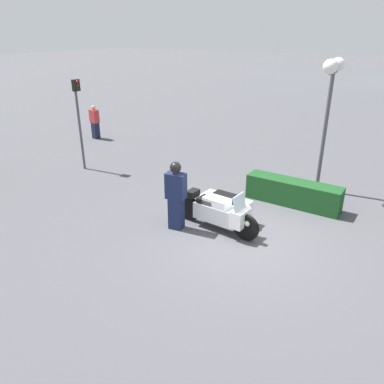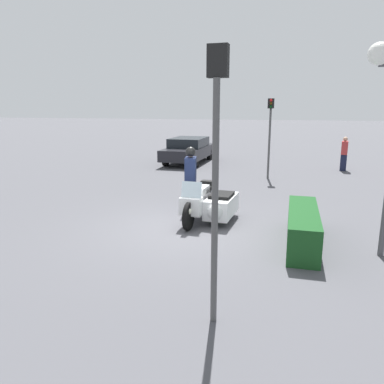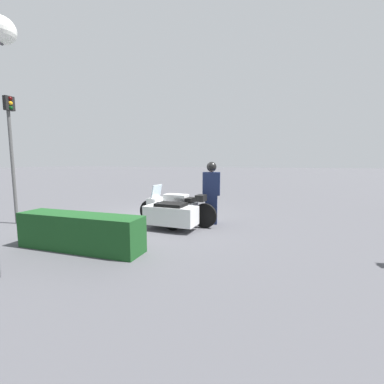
# 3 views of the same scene
# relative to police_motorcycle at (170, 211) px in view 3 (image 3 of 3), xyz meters

# --- Properties ---
(ground_plane) EXTENTS (160.00, 160.00, 0.00)m
(ground_plane) POSITION_rel_police_motorcycle_xyz_m (0.74, -0.45, -0.47)
(ground_plane) COLOR #4C4C51
(police_motorcycle) EXTENTS (2.47, 1.27, 1.17)m
(police_motorcycle) POSITION_rel_police_motorcycle_xyz_m (0.00, 0.00, 0.00)
(police_motorcycle) COLOR black
(police_motorcycle) RESTS_ON ground
(officer_rider) EXTENTS (0.55, 0.39, 1.86)m
(officer_rider) POSITION_rel_police_motorcycle_xyz_m (-0.99, -0.81, 0.51)
(officer_rider) COLOR #192347
(officer_rider) RESTS_ON ground
(hedge_bush_curbside) EXTENTS (2.82, 0.64, 0.76)m
(hedge_bush_curbside) POSITION_rel_police_motorcycle_xyz_m (1.10, 2.32, -0.09)
(hedge_bush_curbside) COLOR #19471E
(hedge_bush_curbside) RESTS_ON ground
(traffic_light_near) EXTENTS (0.23, 0.27, 3.73)m
(traffic_light_near) POSITION_rel_police_motorcycle_xyz_m (4.59, 1.04, 1.95)
(traffic_light_near) COLOR #4C4C4C
(traffic_light_near) RESTS_ON ground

